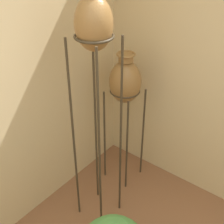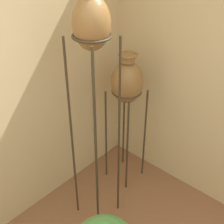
{
  "view_description": "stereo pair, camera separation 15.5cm",
  "coord_description": "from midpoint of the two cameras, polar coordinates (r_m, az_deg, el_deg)",
  "views": [
    {
      "loc": [
        -0.79,
        -0.23,
        2.59
      ],
      "look_at": [
        1.12,
        1.28,
        1.03
      ],
      "focal_mm": 50.0,
      "sensor_mm": 36.0,
      "label": 1
    },
    {
      "loc": [
        -0.69,
        -0.34,
        2.59
      ],
      "look_at": [
        1.12,
        1.28,
        1.03
      ],
      "focal_mm": 50.0,
      "sensor_mm": 36.0,
      "label": 2
    }
  ],
  "objects": [
    {
      "name": "vase_stand_tall",
      "position": [
        2.29,
        -1.73,
        14.11
      ],
      "size": [
        0.31,
        0.31,
        2.21
      ],
      "color": "#382D1E",
      "rests_on": "ground_plane"
    },
    {
      "name": "vase_stand_medium",
      "position": [
        3.04,
        4.21,
        5.14
      ],
      "size": [
        0.32,
        0.32,
        1.5
      ],
      "color": "#382D1E",
      "rests_on": "ground_plane"
    }
  ]
}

